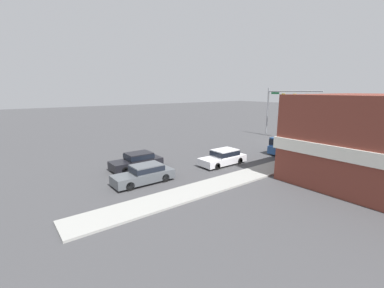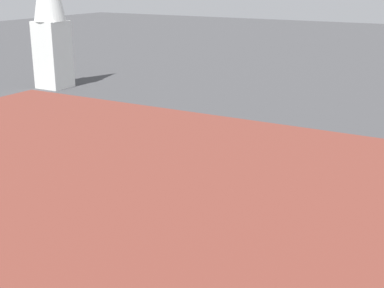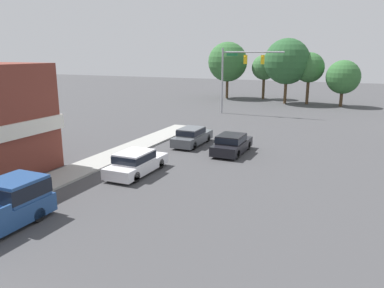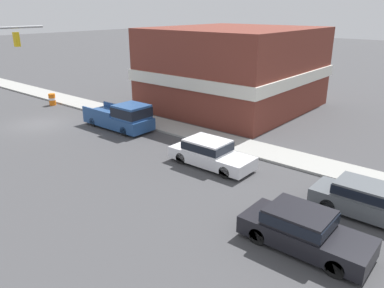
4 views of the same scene
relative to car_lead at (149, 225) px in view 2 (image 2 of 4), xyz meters
The scene contains 3 objects.
car_lead is the anchor object (origin of this frame).
car_oncoming 8.18m from the car_lead, 61.50° to the left, with size 1.93×4.66×1.46m.
church_steeple 31.28m from the car_lead, 49.75° to the left, with size 2.68×2.68×12.73m.
Camera 2 is at (-16.41, 4.69, 9.38)m, focal length 50.00 mm.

